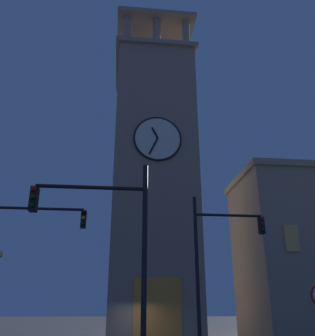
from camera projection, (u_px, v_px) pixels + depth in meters
clocktower at (153, 179)px, 30.76m from camera, size 7.19×7.98×30.61m
traffic_signal_near at (217, 253)px, 15.41m from camera, size 3.19×0.41×6.72m
traffic_signal_mid at (109, 236)px, 10.54m from camera, size 3.50×0.41×6.27m
traffic_signal_far at (12, 248)px, 14.77m from camera, size 4.31×0.41×6.52m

